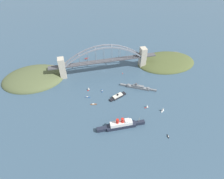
{
  "coord_description": "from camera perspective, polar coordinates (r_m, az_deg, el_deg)",
  "views": [
    {
      "loc": [
        73.05,
        378.34,
        276.49
      ],
      "look_at": [
        0.0,
        79.84,
        8.0
      ],
      "focal_mm": 30.88,
      "sensor_mm": 36.0,
      "label": 1
    }
  ],
  "objects": [
    {
      "name": "small_boat_4",
      "position": [
        388.29,
        -5.48,
        -4.36
      ],
      "size": [
        12.85,
        4.03,
        1.96
      ],
      "color": "brown",
      "rests_on": "ground"
    },
    {
      "name": "headland_west_shore",
      "position": [
        526.94,
        15.77,
        7.83
      ],
      "size": [
        150.94,
        103.5,
        23.89
      ],
      "color": "#4C562D",
      "rests_on": "ground"
    },
    {
      "name": "harbor_ferry_steamer",
      "position": [
        400.8,
        1.71,
        -1.99
      ],
      "size": [
        39.04,
        22.14,
        8.28
      ],
      "color": "black",
      "rests_on": "ground"
    },
    {
      "name": "naval_cruiser",
      "position": [
        425.6,
        7.67,
        0.74
      ],
      "size": [
        71.82,
        42.22,
        17.54
      ],
      "color": "slate",
      "rests_on": "ground"
    },
    {
      "name": "small_boat_2",
      "position": [
        404.5,
        -7.25,
        -2.24
      ],
      "size": [
        10.84,
        5.72,
        2.13
      ],
      "color": "#234C8C",
      "rests_on": "ground"
    },
    {
      "name": "small_boat_3",
      "position": [
        420.01,
        -6.97,
        0.26
      ],
      "size": [
        6.12,
        6.22,
        7.8
      ],
      "color": "#B2231E",
      "rests_on": "ground"
    },
    {
      "name": "harbor_arch_bridge",
      "position": [
        458.35,
        -2.4,
        8.32
      ],
      "size": [
        256.31,
        17.37,
        68.68
      ],
      "color": "#BCB29E",
      "rests_on": "ground"
    },
    {
      "name": "ground_plane",
      "position": [
        474.26,
        -2.3,
        5.45
      ],
      "size": [
        1400.0,
        1400.0,
        0.0
      ],
      "primitive_type": "plane",
      "color": "#385166"
    },
    {
      "name": "small_boat_5",
      "position": [
        385.01,
        10.35,
        -4.86
      ],
      "size": [
        8.35,
        5.29,
        7.72
      ],
      "color": "#B2231E",
      "rests_on": "ground"
    },
    {
      "name": "headland_east_shore",
      "position": [
        486.59,
        -21.92,
        3.14
      ],
      "size": [
        141.06,
        108.85,
        31.39
      ],
      "color": "#515B38",
      "rests_on": "ground"
    },
    {
      "name": "small_boat_0",
      "position": [
        416.24,
        -2.98,
        -0.4
      ],
      "size": [
        2.93,
        9.9,
        2.22
      ],
      "color": "#234C8C",
      "rests_on": "ground"
    },
    {
      "name": "ocean_liner",
      "position": [
        345.03,
        2.64,
        -10.41
      ],
      "size": [
        87.26,
        12.76,
        22.37
      ],
      "color": "#1E2333",
      "rests_on": "ground"
    },
    {
      "name": "seaplane_taxiing_near_bridge",
      "position": [
        521.95,
        -7.52,
        9.06
      ],
      "size": [
        11.74,
        6.94,
        5.08
      ],
      "color": "#B7B7B2",
      "rests_on": "ground"
    },
    {
      "name": "small_boat_1",
      "position": [
        384.16,
        14.84,
        -5.73
      ],
      "size": [
        7.91,
        7.57,
        9.73
      ],
      "color": "silver",
      "rests_on": "ground"
    },
    {
      "name": "channel_marker_buoy",
      "position": [
        465.79,
        3.14,
        4.83
      ],
      "size": [
        2.2,
        2.2,
        2.75
      ],
      "color": "red",
      "rests_on": "ground"
    },
    {
      "name": "small_boat_6",
      "position": [
        350.42,
        16.29,
        -13.19
      ],
      "size": [
        1.86,
        8.13,
        2.22
      ],
      "color": "black",
      "rests_on": "ground"
    }
  ]
}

